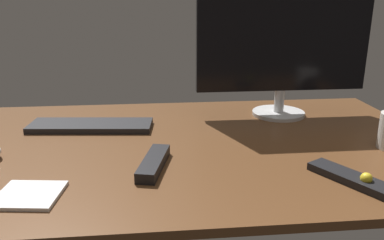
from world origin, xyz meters
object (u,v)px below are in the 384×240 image
object	(u,v)px
keyboard	(91,126)
media_remote	(351,178)
monitor	(284,35)
notepad	(29,195)
tv_remote	(154,163)

from	to	relation	value
keyboard	media_remote	world-z (taller)	media_remote
monitor	media_remote	size ratio (longest dim) A/B	2.98
monitor	notepad	size ratio (longest dim) A/B	4.50
monitor	tv_remote	xyz separation A→B (cm)	(-42.41, -38.77, -25.35)
monitor	keyboard	bearing A→B (deg)	-172.47
monitor	keyboard	size ratio (longest dim) A/B	1.53
keyboard	tv_remote	bearing A→B (deg)	-52.81
keyboard	tv_remote	world-z (taller)	tv_remote
keyboard	notepad	world-z (taller)	keyboard
notepad	media_remote	bearing A→B (deg)	-0.05
monitor	media_remote	world-z (taller)	monitor
monitor	notepad	distance (cm)	88.25
media_remote	notepad	xyz separation A→B (cm)	(-68.04, 0.06, -0.56)
monitor	tv_remote	distance (cm)	62.81
keyboard	monitor	bearing A→B (deg)	13.21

